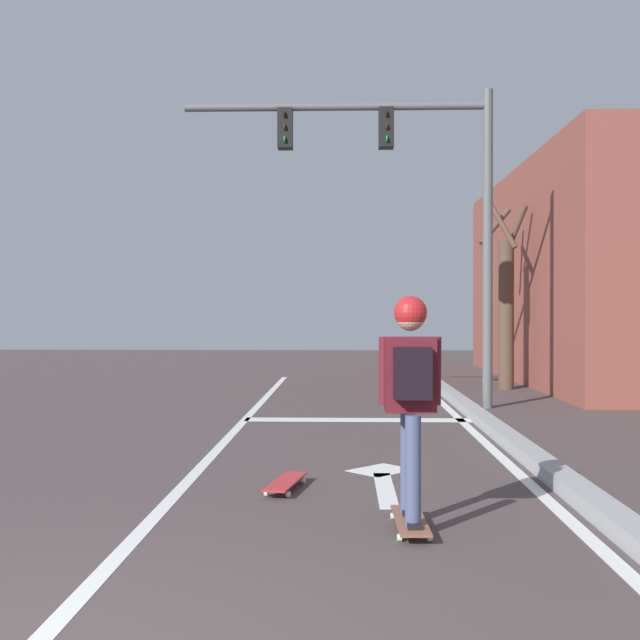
{
  "coord_description": "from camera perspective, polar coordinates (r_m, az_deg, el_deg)",
  "views": [
    {
      "loc": [
        1.55,
        -2.94,
        1.53
      ],
      "look_at": [
        1.31,
        4.93,
        1.46
      ],
      "focal_mm": 44.69,
      "sensor_mm": 36.0,
      "label": 1
    }
  ],
  "objects": [
    {
      "name": "skater",
      "position": [
        5.64,
        6.51,
        -4.28
      ],
      "size": [
        0.44,
        0.6,
        1.58
      ],
      "color": "#474F75",
      "rests_on": "skateboard"
    },
    {
      "name": "lane_line_center",
      "position": [
        9.18,
        -7.29,
        -9.1
      ],
      "size": [
        0.12,
        20.0,
        0.01
      ],
      "primitive_type": "cube",
      "color": "silver",
      "rests_on": "ground"
    },
    {
      "name": "roadside_tree",
      "position": [
        16.45,
        13.16,
        1.1
      ],
      "size": [
        1.01,
        1.04,
        3.93
      ],
      "color": "brown",
      "rests_on": "ground"
    },
    {
      "name": "lane_line_curbside",
      "position": [
        9.23,
        12.28,
        -9.06
      ],
      "size": [
        0.12,
        20.0,
        0.01
      ],
      "primitive_type": "cube",
      "color": "silver",
      "rests_on": "ground"
    },
    {
      "name": "lane_arrow_head",
      "position": [
        7.91,
        4.38,
        -10.66
      ],
      "size": [
        0.71,
        0.71,
        0.01
      ],
      "primitive_type": "cube",
      "rotation": [
        0.0,
        0.0,
        0.79
      ],
      "color": "silver",
      "rests_on": "ground"
    },
    {
      "name": "lane_arrow_stem",
      "position": [
        7.08,
        4.71,
        -11.99
      ],
      "size": [
        0.16,
        1.4,
        0.01
      ],
      "primitive_type": "cube",
      "color": "silver",
      "rests_on": "ground"
    },
    {
      "name": "stop_bar",
      "position": [
        11.51,
        2.73,
        -7.15
      ],
      "size": [
        3.24,
        0.4,
        0.01
      ],
      "primitive_type": "cube",
      "color": "silver",
      "rests_on": "ground"
    },
    {
      "name": "curb_strip",
      "position": [
        9.26,
        13.82,
        -8.61
      ],
      "size": [
        0.24,
        24.0,
        0.14
      ],
      "primitive_type": "cube",
      "color": "#989B9B",
      "rests_on": "ground"
    },
    {
      "name": "traffic_signal_mast",
      "position": [
        13.12,
        6.07,
        10.08
      ],
      "size": [
        4.99,
        0.34,
        5.14
      ],
      "color": "#5A5C5D",
      "rests_on": "ground"
    },
    {
      "name": "skateboard",
      "position": [
        5.83,
        6.48,
        -14.1
      ],
      "size": [
        0.25,
        0.83,
        0.08
      ],
      "color": "brown",
      "rests_on": "ground"
    },
    {
      "name": "spare_skateboard",
      "position": [
        7.04,
        -2.48,
        -11.52
      ],
      "size": [
        0.34,
        0.83,
        0.08
      ],
      "color": "#B42D2E",
      "rests_on": "ground"
    }
  ]
}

